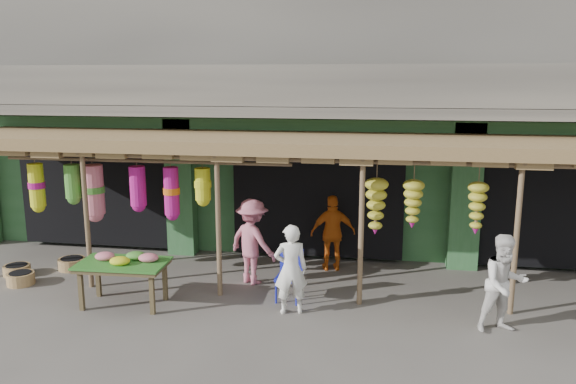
% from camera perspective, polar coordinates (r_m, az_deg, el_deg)
% --- Properties ---
extents(ground, '(80.00, 80.00, 0.00)m').
position_cam_1_polar(ground, '(10.28, 1.61, -10.50)').
color(ground, '#514C47').
rests_on(ground, ground).
extents(building, '(16.40, 6.80, 7.00)m').
position_cam_1_polar(building, '(14.37, 4.37, 9.60)').
color(building, gray).
rests_on(building, ground).
extents(awning, '(14.00, 2.70, 2.79)m').
position_cam_1_polar(awning, '(10.41, 1.46, 4.43)').
color(awning, brown).
rests_on(awning, ground).
extents(flower_table, '(1.53, 0.93, 0.90)m').
position_cam_1_polar(flower_table, '(10.06, -16.30, -7.06)').
color(flower_table, brown).
rests_on(flower_table, ground).
extents(blue_chair, '(0.47, 0.48, 0.90)m').
position_cam_1_polar(blue_chair, '(9.98, 0.22, -8.11)').
color(blue_chair, '#1920A7').
rests_on(blue_chair, ground).
extents(basket_left, '(0.56, 0.56, 0.23)m').
position_cam_1_polar(basket_left, '(12.41, -21.10, -6.81)').
color(basket_left, olive).
rests_on(basket_left, ground).
extents(basket_mid, '(0.60, 0.60, 0.20)m').
position_cam_1_polar(basket_mid, '(12.50, -25.83, -7.14)').
color(basket_mid, olive).
rests_on(basket_mid, ground).
extents(basket_right, '(0.51, 0.51, 0.23)m').
position_cam_1_polar(basket_right, '(11.91, -25.52, -7.95)').
color(basket_right, olive).
rests_on(basket_right, ground).
extents(person_front, '(0.63, 0.50, 1.52)m').
position_cam_1_polar(person_front, '(9.33, 0.28, -7.85)').
color(person_front, white).
rests_on(person_front, ground).
extents(person_right, '(0.90, 0.80, 1.55)m').
position_cam_1_polar(person_right, '(9.28, 21.12, -8.70)').
color(person_right, silver).
rests_on(person_right, ground).
extents(person_vendor, '(0.97, 0.58, 1.55)m').
position_cam_1_polar(person_vendor, '(11.40, 4.58, -4.17)').
color(person_vendor, '#C95812').
rests_on(person_vendor, ground).
extents(person_shopper, '(1.22, 1.05, 1.63)m').
position_cam_1_polar(person_shopper, '(10.66, -3.63, -5.04)').
color(person_shopper, '#C96A7F').
rests_on(person_shopper, ground).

